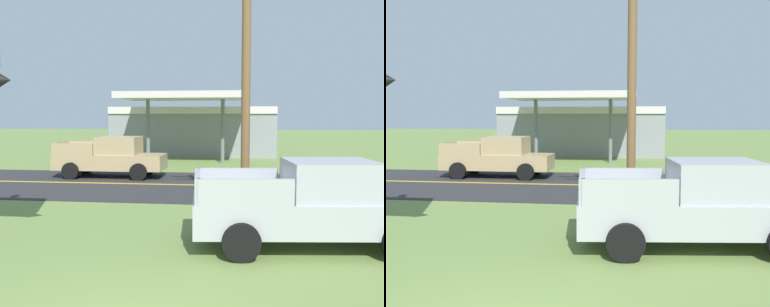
% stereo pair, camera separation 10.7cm
% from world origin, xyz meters
% --- Properties ---
extents(road_asphalt, '(140.00, 8.00, 0.02)m').
position_xyz_m(road_asphalt, '(0.00, 13.00, 0.01)').
color(road_asphalt, '#2B2B2D').
rests_on(road_asphalt, ground).
extents(road_centre_line, '(126.00, 0.20, 0.01)m').
position_xyz_m(road_centre_line, '(0.00, 13.00, 0.02)').
color(road_centre_line, gold).
rests_on(road_centre_line, road_asphalt).
extents(utility_pole, '(1.92, 0.26, 8.59)m').
position_xyz_m(utility_pole, '(1.62, 7.61, 4.59)').
color(utility_pole, brown).
rests_on(utility_pole, ground).
extents(gas_station, '(12.00, 11.50, 4.40)m').
position_xyz_m(gas_station, '(-2.23, 27.89, 1.94)').
color(gas_station, gray).
rests_on(gas_station, ground).
extents(pickup_silver_parked_on_lawn, '(5.39, 2.67, 1.96)m').
position_xyz_m(pickup_silver_parked_on_lawn, '(3.12, 4.70, 0.96)').
color(pickup_silver_parked_on_lawn, '#A8AAAF').
rests_on(pickup_silver_parked_on_lawn, ground).
extents(pickup_tan_on_road, '(5.20, 2.24, 1.96)m').
position_xyz_m(pickup_tan_on_road, '(-4.75, 15.00, 0.96)').
color(pickup_tan_on_road, tan).
rests_on(pickup_tan_on_road, ground).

